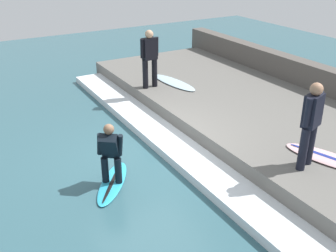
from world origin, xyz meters
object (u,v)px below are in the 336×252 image
Objects in this scene: surfer_waiting_near at (150,56)px; surfboard_waiting_far at (327,158)px; surfer_riding at (110,151)px; surfboard_waiting_near at (174,82)px; surfer_waiting_far at (311,121)px; surfboard_riding at (113,183)px.

surfboard_waiting_far is at bearing -79.25° from surfer_waiting_near.
surfer_waiting_near reaches higher than surfer_riding.
surfer_waiting_far is (-0.35, -5.52, 0.94)m from surfboard_waiting_near.
surfboard_waiting_far is (0.27, -5.57, 0.00)m from surfboard_waiting_near.
surfer_waiting_near is 0.93× the size of surfboard_waiting_far.
surfboard_riding is 1.22× the size of surfer_riding.
surfboard_riding is at bearing -127.93° from surfer_waiting_near.
surfboard_riding is 4.72m from surfer_waiting_near.
surfer_riding is 4.98m from surfboard_waiting_near.
surfer_waiting_near is at bearing 175.28° from surfboard_waiting_near.
surfboard_waiting_near is (0.80, -0.07, -0.93)m from surfer_waiting_near.
surfboard_waiting_near is (3.56, 3.47, 0.53)m from surfboard_riding.
surfboard_waiting_near is 5.58m from surfboard_waiting_far.
surfer_riding is 3.88m from surfer_waiting_far.
surfer_waiting_far reaches higher than surfboard_waiting_near.
surfboard_waiting_near is at bearing 44.31° from surfboard_riding.
surfer_waiting_far is 0.93× the size of surfboard_waiting_far.
surfer_waiting_far is (3.21, -2.05, 0.72)m from surfer_riding.
surfer_riding is 4.37m from surfboard_waiting_far.
surfboard_waiting_far is (3.83, -2.10, -0.22)m from surfer_riding.
surfer_waiting_near is at bearing 94.62° from surfer_waiting_far.
surfer_riding is 0.70× the size of surfboard_waiting_far.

